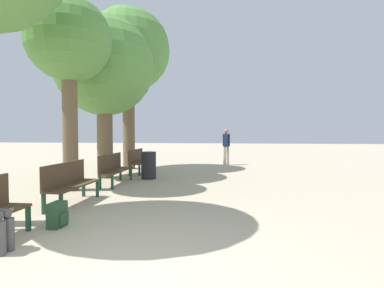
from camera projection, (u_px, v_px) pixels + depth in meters
ground_plane at (117, 278)px, 3.26m from camera, size 80.00×80.00×0.00m
bench_row_1 at (69, 181)px, 6.57m from camera, size 0.45×1.71×0.92m
bench_row_2 at (114, 167)px, 9.12m from camera, size 0.45×1.71×0.92m
bench_row_3 at (138, 159)px, 11.68m from camera, size 0.45×1.71×0.92m
tree_row_1 at (69, 43)px, 8.06m from camera, size 2.27×2.27×5.24m
tree_row_2 at (104, 67)px, 10.37m from camera, size 3.44×3.44×5.62m
tree_row_3 at (128, 52)px, 12.86m from camera, size 3.58×3.58×6.92m
backpack at (58, 215)px, 5.00m from camera, size 0.24×0.34×0.42m
pedestrian_near at (226, 144)px, 14.56m from camera, size 0.36×0.29×1.76m
trash_bin at (149, 165)px, 10.21m from camera, size 0.51×0.51×0.92m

